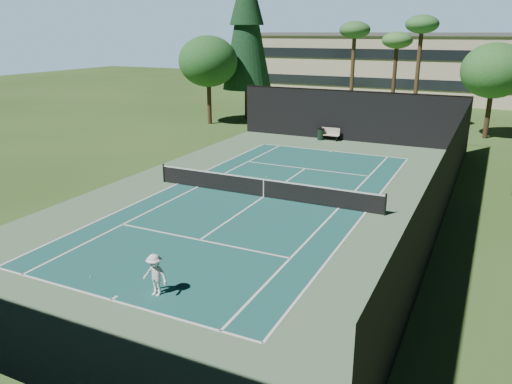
% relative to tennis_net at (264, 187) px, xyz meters
% --- Properties ---
extents(ground, '(160.00, 160.00, 0.00)m').
position_rel_tennis_net_xyz_m(ground, '(0.00, 0.00, -0.56)').
color(ground, '#31521F').
rests_on(ground, ground).
extents(apron_slab, '(18.00, 32.00, 0.01)m').
position_rel_tennis_net_xyz_m(apron_slab, '(0.00, 0.00, -0.55)').
color(apron_slab, '#567954').
rests_on(apron_slab, ground).
extents(court_surface, '(10.97, 23.77, 0.01)m').
position_rel_tennis_net_xyz_m(court_surface, '(0.00, 0.00, -0.55)').
color(court_surface, '#1B5651').
rests_on(court_surface, ground).
extents(court_lines, '(11.07, 23.87, 0.01)m').
position_rel_tennis_net_xyz_m(court_lines, '(0.00, 0.00, -0.54)').
color(court_lines, white).
rests_on(court_lines, ground).
extents(tennis_net, '(12.90, 0.10, 1.10)m').
position_rel_tennis_net_xyz_m(tennis_net, '(0.00, 0.00, 0.00)').
color(tennis_net, black).
rests_on(tennis_net, ground).
extents(fence, '(18.04, 32.05, 4.03)m').
position_rel_tennis_net_xyz_m(fence, '(0.00, 0.06, 1.45)').
color(fence, black).
rests_on(fence, ground).
extents(player, '(0.97, 0.58, 1.48)m').
position_rel_tennis_net_xyz_m(player, '(1.12, -10.94, 0.18)').
color(player, white).
rests_on(player, ground).
extents(tennis_ball_a, '(0.06, 0.06, 0.06)m').
position_rel_tennis_net_xyz_m(tennis_ball_a, '(-1.73, -10.96, -0.53)').
color(tennis_ball_a, '#BAD22F').
rests_on(tennis_ball_a, ground).
extents(tennis_ball_b, '(0.08, 0.08, 0.08)m').
position_rel_tennis_net_xyz_m(tennis_ball_b, '(-1.45, 3.55, -0.52)').
color(tennis_ball_b, yellow).
rests_on(tennis_ball_b, ground).
extents(tennis_ball_c, '(0.06, 0.06, 0.06)m').
position_rel_tennis_net_xyz_m(tennis_ball_c, '(-1.21, 2.66, -0.53)').
color(tennis_ball_c, yellow).
rests_on(tennis_ball_c, ground).
extents(tennis_ball_d, '(0.06, 0.06, 0.06)m').
position_rel_tennis_net_xyz_m(tennis_ball_d, '(-5.33, 4.66, -0.53)').
color(tennis_ball_d, '#D7EB35').
rests_on(tennis_ball_d, ground).
extents(park_bench, '(1.50, 0.45, 1.02)m').
position_rel_tennis_net_xyz_m(park_bench, '(-1.26, 15.55, -0.01)').
color(park_bench, beige).
rests_on(park_bench, ground).
extents(trash_bin, '(0.56, 0.56, 0.95)m').
position_rel_tennis_net_xyz_m(trash_bin, '(-2.00, 15.36, -0.08)').
color(trash_bin, black).
rests_on(trash_bin, ground).
extents(pine_tree, '(4.80, 4.80, 15.00)m').
position_rel_tennis_net_xyz_m(pine_tree, '(-12.00, 22.00, 9.00)').
color(pine_tree, '#492E1F').
rests_on(pine_tree, ground).
extents(palm_a, '(2.80, 2.80, 9.32)m').
position_rel_tennis_net_xyz_m(palm_a, '(-2.00, 24.00, 7.63)').
color(palm_a, '#4E3A21').
rests_on(palm_a, ground).
extents(palm_b, '(2.80, 2.80, 8.42)m').
position_rel_tennis_net_xyz_m(palm_b, '(1.50, 26.00, 6.80)').
color(palm_b, '#432C1D').
rests_on(palm_b, ground).
extents(palm_c, '(2.80, 2.80, 9.77)m').
position_rel_tennis_net_xyz_m(palm_c, '(4.00, 23.00, 8.05)').
color(palm_c, '#4D3521').
rests_on(palm_c, ground).
extents(decid_tree_a, '(5.12, 5.12, 7.62)m').
position_rel_tennis_net_xyz_m(decid_tree_a, '(10.00, 22.00, 4.86)').
color(decid_tree_a, '#3F2A1B').
rests_on(decid_tree_a, ground).
extents(decid_tree_c, '(5.44, 5.44, 8.09)m').
position_rel_tennis_net_xyz_m(decid_tree_c, '(-14.00, 18.00, 5.21)').
color(decid_tree_c, '#4D3221').
rests_on(decid_tree_c, ground).
extents(campus_building, '(40.50, 12.50, 8.30)m').
position_rel_tennis_net_xyz_m(campus_building, '(0.00, 45.98, 3.65)').
color(campus_building, beige).
rests_on(campus_building, ground).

